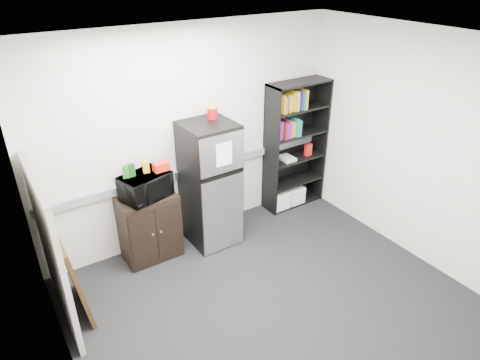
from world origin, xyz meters
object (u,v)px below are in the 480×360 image
at_px(microwave, 145,186).
at_px(refrigerator, 210,185).
at_px(cubicle_partition, 51,251).
at_px(cabinet, 150,227).
at_px(bookshelf, 294,143).

bearing_deg(microwave, refrigerator, -21.06).
relative_size(cubicle_partition, refrigerator, 1.01).
height_order(cubicle_partition, refrigerator, cubicle_partition).
xyz_separation_m(microwave, refrigerator, (0.81, -0.06, -0.19)).
bearing_deg(microwave, cubicle_partition, -177.08).
distance_m(cabinet, microwave, 0.57).
xyz_separation_m(bookshelf, microwave, (-2.26, -0.08, 0.02)).
relative_size(cabinet, microwave, 1.56).
height_order(bookshelf, cubicle_partition, bookshelf).
bearing_deg(cubicle_partition, bookshelf, 8.13).
xyz_separation_m(bookshelf, refrigerator, (-1.45, -0.15, -0.17)).
bearing_deg(microwave, bookshelf, -14.47).
bearing_deg(cabinet, bookshelf, 1.66).
height_order(bookshelf, refrigerator, bookshelf).
xyz_separation_m(cubicle_partition, refrigerator, (1.96, 0.34, -0.01)).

